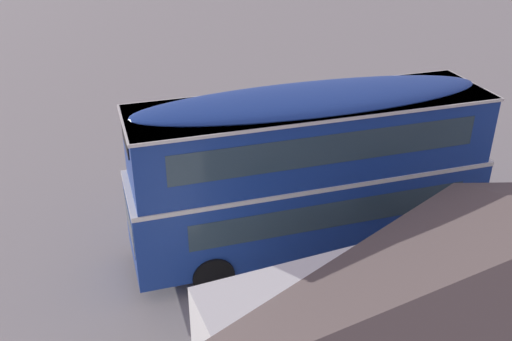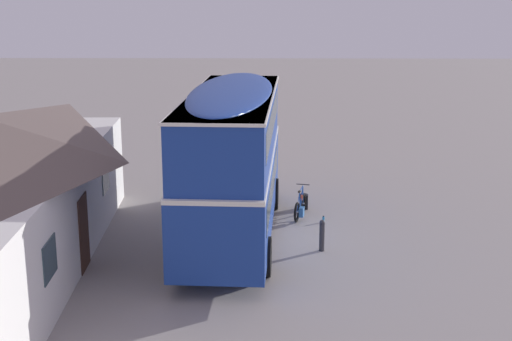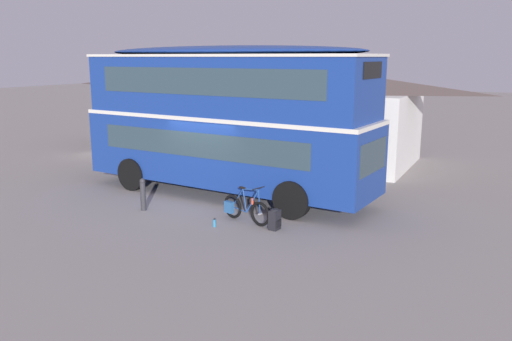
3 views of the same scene
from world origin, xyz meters
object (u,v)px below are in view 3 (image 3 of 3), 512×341
touring_bicycle (244,209)px  kerb_bollard (143,194)px  backpack_on_ground (275,219)px  double_decker_bus (226,115)px  water_bottle_blue_sports (214,223)px

touring_bicycle → kerb_bollard: bearing=-171.1°
backpack_on_ground → kerb_bollard: (-4.19, -0.32, 0.20)m
double_decker_bus → kerb_bollard: double_decker_bus is taller
double_decker_bus → water_bottle_blue_sports: (1.49, -2.97, -2.54)m
water_bottle_blue_sports → kerb_bollard: kerb_bollard is taller
touring_bicycle → backpack_on_ground: touring_bicycle is taller
backpack_on_ground → water_bottle_blue_sports: backpack_on_ground is taller
backpack_on_ground → water_bottle_blue_sports: 1.63m
double_decker_bus → kerb_bollard: size_ratio=10.31×
touring_bicycle → kerb_bollard: (-3.15, -0.49, 0.13)m
touring_bicycle → kerb_bollard: size_ratio=1.75×
kerb_bollard → touring_bicycle: bearing=8.9°
backpack_on_ground → kerb_bollard: kerb_bollard is taller
touring_bicycle → water_bottle_blue_sports: 0.93m
backpack_on_ground → touring_bicycle: bearing=170.3°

